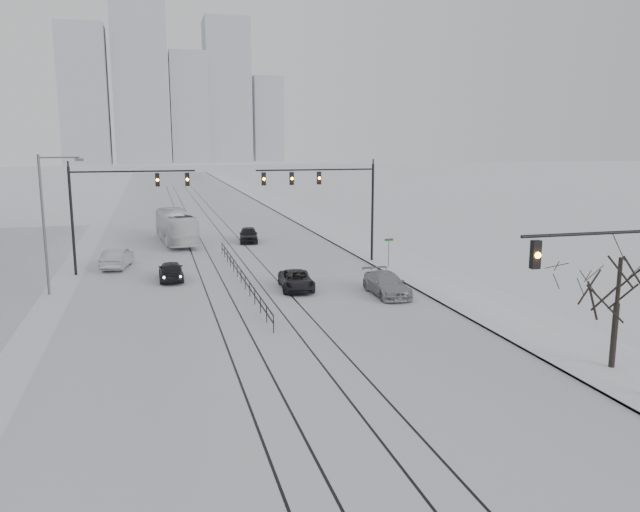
# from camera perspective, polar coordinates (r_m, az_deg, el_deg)

# --- Properties ---
(road) EXTENTS (22.00, 260.00, 0.02)m
(road) POSITION_cam_1_polar(r_m,az_deg,el_deg) (73.46, -10.49, 2.63)
(road) COLOR silver
(road) RESTS_ON ground
(sidewalk_east) EXTENTS (5.00, 260.00, 0.16)m
(sidewalk_east) POSITION_cam_1_polar(r_m,az_deg,el_deg) (75.71, -0.25, 3.09)
(sidewalk_east) COLOR white
(sidewalk_east) RESTS_ON ground
(curb) EXTENTS (0.10, 260.00, 0.12)m
(curb) POSITION_cam_1_polar(r_m,az_deg,el_deg) (75.13, -2.05, 3.01)
(curb) COLOR gray
(curb) RESTS_ON ground
(tram_rails) EXTENTS (5.30, 180.00, 0.01)m
(tram_rails) POSITION_cam_1_polar(r_m,az_deg,el_deg) (53.79, -8.71, -0.14)
(tram_rails) COLOR black
(tram_rails) RESTS_ON ground
(skyline) EXTENTS (96.00, 48.00, 72.00)m
(skyline) POSITION_cam_1_polar(r_m,az_deg,el_deg) (287.15, -13.35, 14.38)
(skyline) COLOR #A2A9B2
(skyline) RESTS_ON ground
(traffic_mast_near) EXTENTS (6.10, 0.37, 7.00)m
(traffic_mast_near) POSITION_cam_1_polar(r_m,az_deg,el_deg) (25.43, 26.01, -2.56)
(traffic_mast_near) COLOR black
(traffic_mast_near) RESTS_ON ground
(traffic_mast_ne) EXTENTS (9.60, 0.37, 8.00)m
(traffic_mast_ne) POSITION_cam_1_polar(r_m,az_deg,el_deg) (49.72, 1.20, 5.79)
(traffic_mast_ne) COLOR black
(traffic_mast_ne) RESTS_ON ground
(traffic_mast_nw) EXTENTS (9.10, 0.37, 8.00)m
(traffic_mast_nw) POSITION_cam_1_polar(r_m,az_deg,el_deg) (48.83, -18.36, 4.95)
(traffic_mast_nw) COLOR black
(traffic_mast_nw) RESTS_ON ground
(street_light_west) EXTENTS (2.73, 0.25, 9.00)m
(street_light_west) POSITION_cam_1_polar(r_m,az_deg,el_deg) (43.30, -23.62, 3.48)
(street_light_west) COLOR #595B60
(street_light_west) RESTS_ON ground
(bare_tree) EXTENTS (4.40, 4.40, 6.10)m
(bare_tree) POSITION_cam_1_polar(r_m,az_deg,el_deg) (29.21, 25.74, -1.11)
(bare_tree) COLOR black
(bare_tree) RESTS_ON ground
(median_fence) EXTENTS (0.06, 24.00, 1.00)m
(median_fence) POSITION_cam_1_polar(r_m,az_deg,el_deg) (43.95, -7.24, -1.82)
(median_fence) COLOR black
(median_fence) RESTS_ON ground
(street_sign) EXTENTS (0.70, 0.06, 2.40)m
(street_sign) POSITION_cam_1_polar(r_m,az_deg,el_deg) (48.61, 6.30, 0.68)
(street_sign) COLOR #595B60
(street_sign) RESTS_ON ground
(sedan_sb_inner) EXTENTS (1.70, 4.18, 1.42)m
(sedan_sb_inner) POSITION_cam_1_polar(r_m,az_deg,el_deg) (45.68, -13.46, -1.32)
(sedan_sb_inner) COLOR black
(sedan_sb_inner) RESTS_ON ground
(sedan_sb_outer) EXTENTS (2.50, 4.90, 1.54)m
(sedan_sb_outer) POSITION_cam_1_polar(r_m,az_deg,el_deg) (51.26, -18.05, -0.22)
(sedan_sb_outer) COLOR #A9ABB1
(sedan_sb_outer) RESTS_ON ground
(sedan_nb_front) EXTENTS (2.49, 4.69, 1.26)m
(sedan_nb_front) POSITION_cam_1_polar(r_m,az_deg,el_deg) (41.78, -2.18, -2.25)
(sedan_nb_front) COLOR black
(sedan_nb_front) RESTS_ON ground
(sedan_nb_right) EXTENTS (2.03, 4.98, 1.44)m
(sedan_nb_right) POSITION_cam_1_polar(r_m,az_deg,el_deg) (40.44, 6.11, -2.59)
(sedan_nb_right) COLOR #96989D
(sedan_nb_right) RESTS_ON ground
(sedan_nb_far) EXTENTS (2.31, 4.53, 1.48)m
(sedan_nb_far) POSITION_cam_1_polar(r_m,az_deg,el_deg) (61.66, -6.55, 1.94)
(sedan_nb_far) COLOR black
(sedan_nb_far) RESTS_ON ground
(box_truck) EXTENTS (3.76, 11.39, 3.11)m
(box_truck) POSITION_cam_1_polar(r_m,az_deg,el_deg) (62.27, -13.02, 2.58)
(box_truck) COLOR white
(box_truck) RESTS_ON ground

